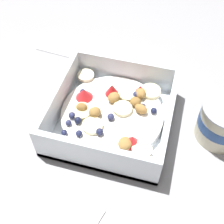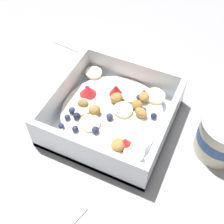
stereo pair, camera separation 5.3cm
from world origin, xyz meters
The scene contains 4 objects.
ground_plane centered at (0.00, 0.00, 0.00)m, with size 2.40×2.40×0.00m, color #9E9EA3.
fruit_bowl centered at (-0.02, -0.02, 0.02)m, with size 0.21×0.21×0.07m.
spoon centered at (-0.16, -0.11, 0.00)m, with size 0.04×0.17×0.01m.
yogurt_cup centered at (-0.04, 0.17, 0.04)m, with size 0.09×0.09×0.08m.
Camera 1 is at (0.31, 0.07, 0.45)m, focal length 48.58 mm.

